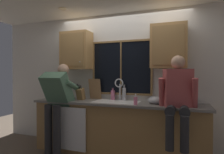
% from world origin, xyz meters
% --- Properties ---
extents(back_wall, '(5.36, 0.12, 2.55)m').
position_xyz_m(back_wall, '(0.00, 0.06, 1.27)').
color(back_wall, silver).
rests_on(back_wall, floor).
extents(ceiling_downlight_left, '(0.14, 0.14, 0.01)m').
position_xyz_m(ceiling_downlight_left, '(-0.89, -0.60, 2.54)').
color(ceiling_downlight_left, '#FFEAB2').
extents(window_glass, '(1.10, 0.02, 0.95)m').
position_xyz_m(window_glass, '(0.00, -0.01, 1.52)').
color(window_glass, black).
extents(window_frame_top, '(1.17, 0.02, 0.04)m').
position_xyz_m(window_frame_top, '(0.00, -0.02, 2.02)').
color(window_frame_top, olive).
extents(window_frame_bottom, '(1.17, 0.02, 0.04)m').
position_xyz_m(window_frame_bottom, '(0.00, -0.02, 1.03)').
color(window_frame_bottom, olive).
extents(window_frame_left, '(0.03, 0.02, 0.95)m').
position_xyz_m(window_frame_left, '(-0.56, -0.02, 1.52)').
color(window_frame_left, olive).
extents(window_frame_right, '(0.03, 0.02, 0.95)m').
position_xyz_m(window_frame_right, '(0.57, -0.02, 1.52)').
color(window_frame_right, olive).
extents(window_mullion_center, '(0.02, 0.02, 0.95)m').
position_xyz_m(window_mullion_center, '(0.00, -0.02, 1.52)').
color(window_mullion_center, olive).
extents(lower_cabinet_run, '(2.96, 0.58, 0.88)m').
position_xyz_m(lower_cabinet_run, '(0.00, -0.29, 0.44)').
color(lower_cabinet_run, '#A07744').
rests_on(lower_cabinet_run, floor).
extents(countertop, '(3.02, 0.62, 0.04)m').
position_xyz_m(countertop, '(0.00, -0.31, 0.90)').
color(countertop, slate).
rests_on(countertop, lower_cabinet_run).
extents(dishwasher_front, '(0.60, 0.02, 0.74)m').
position_xyz_m(dishwasher_front, '(-0.74, -0.61, 0.46)').
color(dishwasher_front, white).
extents(upper_cabinet_left, '(0.57, 0.36, 0.72)m').
position_xyz_m(upper_cabinet_left, '(-0.86, -0.17, 1.86)').
color(upper_cabinet_left, '#B2844C').
extents(upper_cabinet_right, '(0.57, 0.36, 0.72)m').
position_xyz_m(upper_cabinet_right, '(0.87, -0.17, 1.86)').
color(upper_cabinet_right, '#B2844C').
extents(sink, '(0.80, 0.46, 0.21)m').
position_xyz_m(sink, '(0.00, -0.30, 0.82)').
color(sink, silver).
rests_on(sink, lower_cabinet_run).
extents(faucet, '(0.18, 0.09, 0.40)m').
position_xyz_m(faucet, '(0.01, -0.12, 1.17)').
color(faucet, silver).
rests_on(faucet, countertop).
extents(person_standing, '(0.53, 0.67, 1.59)m').
position_xyz_m(person_standing, '(-0.98, -0.63, 0.97)').
color(person_standing, '#262628').
rests_on(person_standing, floor).
extents(person_sitting_on_counter, '(0.54, 0.66, 1.26)m').
position_xyz_m(person_sitting_on_counter, '(1.02, -0.57, 1.10)').
color(person_sitting_on_counter, '#262628').
rests_on(person_sitting_on_counter, countertop).
extents(knife_block, '(0.12, 0.18, 0.32)m').
position_xyz_m(knife_block, '(-0.70, -0.29, 1.03)').
color(knife_block, olive).
rests_on(knife_block, countertop).
extents(cutting_board, '(0.24, 0.10, 0.39)m').
position_xyz_m(cutting_board, '(-0.50, -0.09, 1.11)').
color(cutting_board, '#997047').
rests_on(cutting_board, countertop).
extents(mixing_bowl, '(0.26, 0.26, 0.13)m').
position_xyz_m(mixing_bowl, '(0.68, -0.30, 0.98)').
color(mixing_bowl, '#B7B7BC').
rests_on(mixing_bowl, countertop).
extents(soap_dispenser, '(0.06, 0.07, 0.18)m').
position_xyz_m(soap_dispenser, '(0.39, -0.52, 0.99)').
color(soap_dispenser, pink).
rests_on(soap_dispenser, countertop).
extents(bottle_green_glass, '(0.07, 0.07, 0.23)m').
position_xyz_m(bottle_green_glass, '(-0.14, -0.07, 1.01)').
color(bottle_green_glass, pink).
rests_on(bottle_green_glass, countertop).
extents(bottle_tall_clear, '(0.07, 0.07, 0.30)m').
position_xyz_m(bottle_tall_clear, '(0.09, -0.10, 1.04)').
color(bottle_tall_clear, '#B7B7BC').
rests_on(bottle_tall_clear, countertop).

